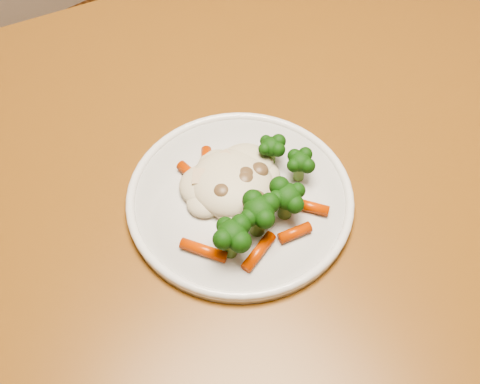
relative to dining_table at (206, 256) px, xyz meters
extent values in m
cube|color=brown|center=(0.00, 0.00, 0.07)|extent=(1.43, 1.11, 0.04)
cube|color=brown|center=(0.64, 0.22, -0.30)|extent=(0.07, 0.07, 0.71)
cylinder|color=silver|center=(0.04, -0.01, 0.10)|extent=(0.25, 0.25, 0.01)
ellipsoid|color=beige|center=(0.04, 0.00, 0.12)|extent=(0.11, 0.10, 0.04)
ellipsoid|color=black|center=(-0.01, -0.07, 0.13)|extent=(0.05, 0.05, 0.04)
ellipsoid|color=black|center=(0.03, -0.06, 0.13)|extent=(0.05, 0.05, 0.05)
ellipsoid|color=black|center=(0.07, -0.07, 0.13)|extent=(0.05, 0.05, 0.04)
ellipsoid|color=black|center=(0.11, -0.04, 0.12)|extent=(0.04, 0.04, 0.04)
ellipsoid|color=black|center=(0.10, 0.00, 0.12)|extent=(0.04, 0.04, 0.03)
cylinder|color=#CA3F04|center=(0.02, 0.04, 0.11)|extent=(0.02, 0.05, 0.01)
cylinder|color=#CA3F04|center=(0.04, 0.04, 0.11)|extent=(0.03, 0.04, 0.01)
cylinder|color=#CA3F04|center=(0.08, 0.02, 0.11)|extent=(0.05, 0.03, 0.01)
cylinder|color=#CA3F04|center=(-0.03, -0.05, 0.11)|extent=(0.04, 0.05, 0.01)
cylinder|color=#CA3F04|center=(0.01, -0.09, 0.11)|extent=(0.05, 0.03, 0.01)
cylinder|color=#CA3F04|center=(0.06, -0.09, 0.11)|extent=(0.04, 0.02, 0.01)
cylinder|color=#CA3F04|center=(0.09, -0.08, 0.11)|extent=(0.03, 0.04, 0.01)
cylinder|color=#CA3F04|center=(0.06, 0.01, 0.12)|extent=(0.02, 0.04, 0.01)
ellipsoid|color=brown|center=(0.05, -0.01, 0.12)|extent=(0.03, 0.03, 0.02)
ellipsoid|color=brown|center=(0.07, -0.01, 0.12)|extent=(0.02, 0.02, 0.02)
ellipsoid|color=brown|center=(0.02, -0.01, 0.12)|extent=(0.02, 0.02, 0.02)
ellipsoid|color=brown|center=(0.04, -0.04, 0.12)|extent=(0.03, 0.03, 0.02)
ellipsoid|color=brown|center=(0.06, -0.01, 0.12)|extent=(0.03, 0.03, 0.02)
cube|color=tan|center=(0.04, 0.02, 0.12)|extent=(0.02, 0.02, 0.01)
cube|color=tan|center=(0.05, 0.03, 0.12)|extent=(0.02, 0.02, 0.01)
cube|color=tan|center=(0.02, 0.02, 0.12)|extent=(0.02, 0.02, 0.01)
camera|label=1|loc=(-0.20, -0.32, 0.65)|focal=45.00mm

